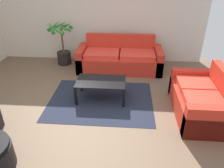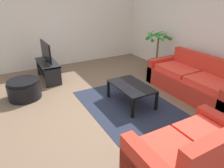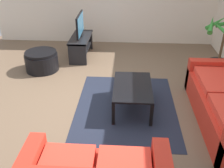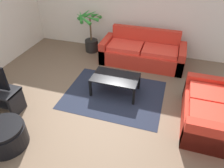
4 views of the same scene
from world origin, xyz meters
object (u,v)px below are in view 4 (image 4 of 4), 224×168
object	(u,v)px
couch_main	(142,53)
potted_palm	(91,35)
ottoman	(5,136)
couch_loveseat	(210,112)
coffee_table	(115,79)

from	to	relation	value
couch_main	potted_palm	distance (m)	1.67
couch_main	ottoman	size ratio (longest dim) A/B	3.14
couch_loveseat	potted_palm	world-z (taller)	potted_palm
couch_main	coffee_table	xyz separation A→B (m)	(-0.33, -1.53, 0.07)
couch_loveseat	potted_palm	distance (m)	3.96
couch_loveseat	couch_main	bearing A→B (deg)	130.53
couch_loveseat	coffee_table	xyz separation A→B (m)	(-1.98, 0.40, 0.08)
couch_loveseat	ottoman	world-z (taller)	couch_loveseat
coffee_table	ottoman	world-z (taller)	ottoman
couch_main	coffee_table	size ratio (longest dim) A/B	2.18
couch_main	ottoman	distance (m)	3.90
couch_main	potted_palm	xyz separation A→B (m)	(-1.64, 0.26, 0.22)
coffee_table	potted_palm	bearing A→B (deg)	126.25
couch_main	couch_loveseat	distance (m)	2.54
potted_palm	couch_loveseat	bearing A→B (deg)	-33.66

